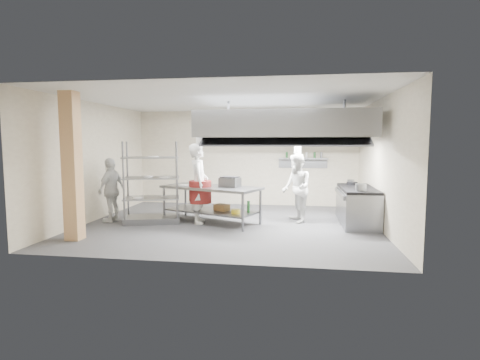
# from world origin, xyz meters

# --- Properties ---
(floor) EXTENTS (7.00, 7.00, 0.00)m
(floor) POSITION_xyz_m (0.00, 0.00, 0.00)
(floor) COLOR #3A3A3D
(floor) RESTS_ON ground
(ceiling) EXTENTS (7.00, 7.00, 0.00)m
(ceiling) POSITION_xyz_m (0.00, 0.00, 3.00)
(ceiling) COLOR silver
(ceiling) RESTS_ON wall_back
(wall_back) EXTENTS (7.00, 0.00, 7.00)m
(wall_back) POSITION_xyz_m (0.00, 3.00, 1.50)
(wall_back) COLOR #B8AB92
(wall_back) RESTS_ON ground
(wall_left) EXTENTS (0.00, 6.00, 6.00)m
(wall_left) POSITION_xyz_m (-3.50, 0.00, 1.50)
(wall_left) COLOR #B8AB92
(wall_left) RESTS_ON ground
(wall_right) EXTENTS (0.00, 6.00, 6.00)m
(wall_right) POSITION_xyz_m (3.50, 0.00, 1.50)
(wall_right) COLOR #B8AB92
(wall_right) RESTS_ON ground
(column) EXTENTS (0.30, 0.30, 3.00)m
(column) POSITION_xyz_m (-2.90, -1.90, 1.50)
(column) COLOR tan
(column) RESTS_ON floor
(exhaust_hood) EXTENTS (4.00, 2.50, 0.60)m
(exhaust_hood) POSITION_xyz_m (1.30, 0.40, 2.40)
(exhaust_hood) COLOR gray
(exhaust_hood) RESTS_ON ceiling
(hood_strip_a) EXTENTS (1.60, 0.12, 0.04)m
(hood_strip_a) POSITION_xyz_m (0.40, 0.40, 2.08)
(hood_strip_a) COLOR white
(hood_strip_a) RESTS_ON exhaust_hood
(hood_strip_b) EXTENTS (1.60, 0.12, 0.04)m
(hood_strip_b) POSITION_xyz_m (2.20, 0.40, 2.08)
(hood_strip_b) COLOR white
(hood_strip_b) RESTS_ON exhaust_hood
(wall_shelf) EXTENTS (1.50, 0.28, 0.04)m
(wall_shelf) POSITION_xyz_m (1.80, 2.84, 1.50)
(wall_shelf) COLOR gray
(wall_shelf) RESTS_ON wall_back
(island) EXTENTS (2.66, 1.86, 0.91)m
(island) POSITION_xyz_m (-0.49, 0.12, 0.46)
(island) COLOR slate
(island) RESTS_ON floor
(island_worktop) EXTENTS (2.66, 1.86, 0.06)m
(island_worktop) POSITION_xyz_m (-0.49, 0.12, 0.88)
(island_worktop) COLOR gray
(island_worktop) RESTS_ON island
(island_undershelf) EXTENTS (2.44, 1.70, 0.04)m
(island_undershelf) POSITION_xyz_m (-0.49, 0.12, 0.30)
(island_undershelf) COLOR slate
(island_undershelf) RESTS_ON island
(pass_rack) EXTENTS (1.51, 1.15, 2.01)m
(pass_rack) POSITION_xyz_m (-1.96, -0.05, 1.01)
(pass_rack) COLOR gray
(pass_rack) RESTS_ON floor
(cooking_range) EXTENTS (0.80, 2.00, 0.84)m
(cooking_range) POSITION_xyz_m (3.08, 0.50, 0.42)
(cooking_range) COLOR gray
(cooking_range) RESTS_ON floor
(range_top) EXTENTS (0.78, 1.96, 0.06)m
(range_top) POSITION_xyz_m (3.08, 0.50, 0.87)
(range_top) COLOR black
(range_top) RESTS_ON cooking_range
(chef_head) EXTENTS (0.62, 0.80, 1.96)m
(chef_head) POSITION_xyz_m (-0.79, 0.05, 0.98)
(chef_head) COLOR silver
(chef_head) RESTS_ON floor
(chef_line) EXTENTS (0.87, 0.99, 1.72)m
(chef_line) POSITION_xyz_m (1.60, 0.48, 0.86)
(chef_line) COLOR white
(chef_line) RESTS_ON floor
(chef_plating) EXTENTS (0.55, 1.00, 1.61)m
(chef_plating) POSITION_xyz_m (-3.00, -0.11, 0.80)
(chef_plating) COLOR white
(chef_plating) RESTS_ON floor
(griddle) EXTENTS (0.54, 0.48, 0.22)m
(griddle) POSITION_xyz_m (-0.01, 0.09, 1.02)
(griddle) COLOR slate
(griddle) RESTS_ON island_worktop
(wicker_basket) EXTENTS (0.42, 0.38, 0.15)m
(wicker_basket) POSITION_xyz_m (-0.22, 0.08, 0.40)
(wicker_basket) COLOR olive
(wicker_basket) RESTS_ON island_undershelf
(stockpot) EXTENTS (0.22, 0.22, 0.15)m
(stockpot) POSITION_xyz_m (3.04, -0.20, 0.98)
(stockpot) COLOR slate
(stockpot) RESTS_ON range_top
(plate_stack) EXTENTS (0.28, 0.28, 0.05)m
(plate_stack) POSITION_xyz_m (-1.96, -0.05, 0.64)
(plate_stack) COLOR white
(plate_stack) RESTS_ON pass_rack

